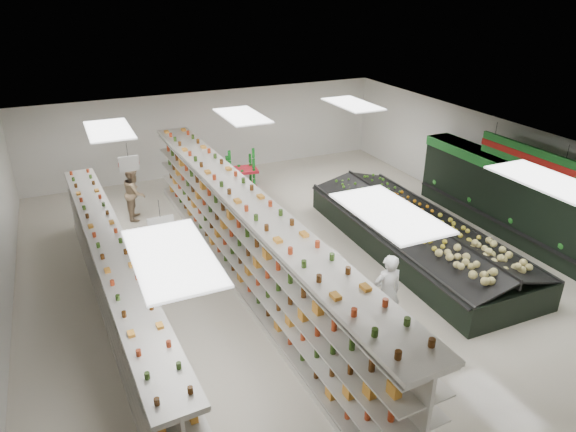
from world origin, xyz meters
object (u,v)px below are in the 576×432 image
gondola_left (116,285)px  shopper_background (135,193)px  gondola_center (247,243)px  produce_island (414,233)px  soda_endcap (241,172)px  shopper_main (387,292)px

gondola_left → shopper_background: (1.25, 5.33, 0.01)m
shopper_background → gondola_center: bearing=-144.1°
gondola_left → produce_island: bearing=-3.9°
soda_endcap → shopper_main: (0.18, -8.92, 0.18)m
shopper_main → shopper_background: 9.10m
gondola_center → produce_island: gondola_center is taller
gondola_left → shopper_background: size_ratio=6.23×
gondola_left → soda_endcap: size_ratio=7.08×
gondola_center → soda_endcap: (1.88, 5.81, -0.34)m
produce_island → soda_endcap: 6.91m
shopper_main → gondola_center: bearing=-50.8°
produce_island → shopper_main: (-2.80, -2.70, 0.39)m
gondola_left → shopper_main: bearing=-31.2°
soda_endcap → gondola_left: bearing=-129.9°
gondola_left → shopper_main: gondola_left is taller
gondola_left → produce_island: 8.08m
gondola_left → produce_island: (8.07, -0.14, -0.33)m
gondola_center → produce_island: bearing=-6.9°
gondola_left → produce_island: size_ratio=1.39×
gondola_center → soda_endcap: gondola_center is taller
gondola_left → gondola_center: size_ratio=0.79×
gondola_center → shopper_background: bearing=109.1°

